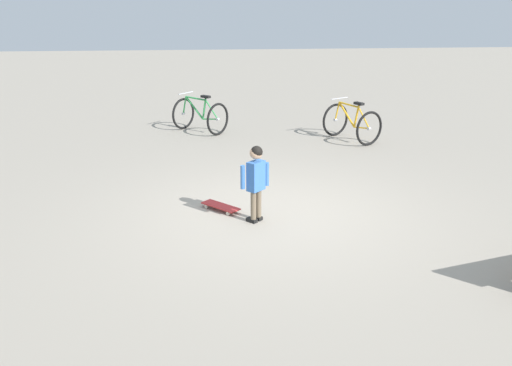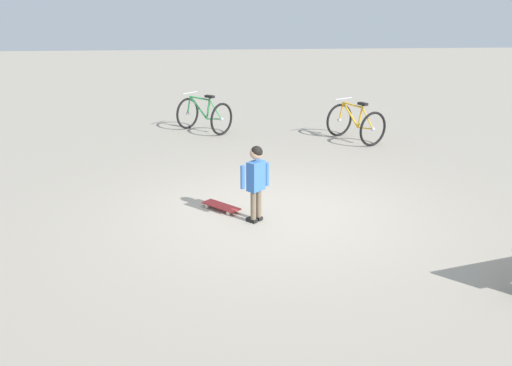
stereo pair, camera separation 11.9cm
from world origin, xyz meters
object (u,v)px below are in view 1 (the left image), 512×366
Objects in this scene: child_person at (256,175)px; bicycle_mid at (200,115)px; skateboard at (221,206)px; bicycle_near at (352,123)px.

child_person reaches higher than bicycle_mid.
bicycle_mid is (-0.28, 4.89, 0.32)m from skateboard.
bicycle_near is (2.88, 3.81, 0.32)m from skateboard.
child_person is 5.41m from bicycle_mid.
child_person is 4.91m from bicycle_near.
child_person is at bearing -119.55° from bicycle_near.
bicycle_mid is (-3.17, 1.08, 0.00)m from bicycle_near.
bicycle_mid is at bearing 161.15° from bicycle_near.
bicycle_near is 1.01× the size of bicycle_mid.
child_person is 1.86× the size of skateboard.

